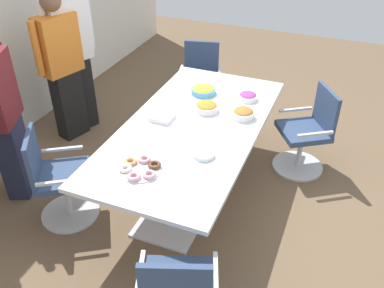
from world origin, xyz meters
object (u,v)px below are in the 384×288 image
object	(u,v)px
snack_bowl_chips_orange	(207,107)
office_chair_2	(307,135)
snack_bowl_candy_mix	(248,96)
plate_stack	(204,155)
conference_table	(192,137)
snack_bowl_pretzels	(243,113)
donut_platter	(140,168)
office_chair_3	(200,84)
person_standing_1	(3,114)
napkin_pile	(163,117)
snack_bowl_chips_yellow	(203,90)
person_standing_3	(72,52)
person_standing_2	(62,66)
office_chair_0	(58,181)

from	to	relation	value
snack_bowl_chips_orange	office_chair_2	bearing A→B (deg)	-62.51
snack_bowl_candy_mix	plate_stack	distance (m)	1.09
conference_table	snack_bowl_pretzels	distance (m)	0.54
snack_bowl_candy_mix	donut_platter	world-z (taller)	snack_bowl_candy_mix
office_chair_3	person_standing_1	xyz separation A→B (m)	(-2.17, 1.07, 0.48)
office_chair_3	snack_bowl_pretzels	size ratio (longest dim) A/B	4.33
office_chair_3	snack_bowl_candy_mix	size ratio (longest dim) A/B	4.74
napkin_pile	snack_bowl_chips_yellow	bearing A→B (deg)	-14.81
napkin_pile	person_standing_3	bearing A→B (deg)	66.37
person_standing_2	conference_table	bearing A→B (deg)	93.06
snack_bowl_chips_yellow	snack_bowl_pretzels	xyz separation A→B (m)	(-0.32, -0.53, 0.01)
snack_bowl_pretzels	napkin_pile	xyz separation A→B (m)	(-0.32, 0.70, -0.02)
office_chair_2	snack_bowl_candy_mix	distance (m)	0.75
snack_bowl_chips_yellow	office_chair_3	bearing A→B (deg)	23.31
person_standing_1	snack_bowl_chips_orange	xyz separation A→B (m)	(0.97, -1.60, -0.09)
snack_bowl_chips_yellow	napkin_pile	distance (m)	0.66
office_chair_3	donut_platter	bearing A→B (deg)	85.58
snack_bowl_pretzels	person_standing_1	bearing A→B (deg)	116.48
snack_bowl_candy_mix	plate_stack	world-z (taller)	snack_bowl_candy_mix
person_standing_2	plate_stack	bearing A→B (deg)	84.33
person_standing_2	snack_bowl_pretzels	size ratio (longest dim) A/B	8.13
office_chair_3	person_standing_3	xyz separation A→B (m)	(-0.88, 1.22, 0.57)
person_standing_1	napkin_pile	size ratio (longest dim) A/B	8.83
office_chair_3	napkin_pile	xyz separation A→B (m)	(-1.50, -0.20, 0.37)
snack_bowl_chips_orange	donut_platter	xyz separation A→B (m)	(-1.08, 0.16, -0.03)
snack_bowl_chips_yellow	donut_platter	distance (m)	1.42
person_standing_3	office_chair_0	bearing A→B (deg)	51.27
office_chair_3	napkin_pile	distance (m)	1.56
office_chair_3	person_standing_1	bearing A→B (deg)	49.97
plate_stack	napkin_pile	bearing A→B (deg)	54.25
conference_table	office_chair_2	distance (m)	1.28
snack_bowl_chips_yellow	person_standing_1	bearing A→B (deg)	132.13
snack_bowl_pretzels	person_standing_3	bearing A→B (deg)	81.80
napkin_pile	snack_bowl_candy_mix	bearing A→B (deg)	-43.21
person_standing_1	person_standing_2	world-z (taller)	person_standing_2
snack_bowl_chips_orange	donut_platter	distance (m)	1.09
person_standing_3	plate_stack	bearing A→B (deg)	86.20
snack_bowl_chips_orange	snack_bowl_pretzels	xyz separation A→B (m)	(0.01, -0.37, 0.00)
snack_bowl_candy_mix	snack_bowl_chips_yellow	bearing A→B (deg)	94.81
donut_platter	napkin_pile	size ratio (longest dim) A/B	1.76
office_chair_2	office_chair_0	bearing A→B (deg)	96.32
office_chair_0	snack_bowl_chips_yellow	xyz separation A→B (m)	(1.45, -0.84, 0.39)
person_standing_1	person_standing_3	bearing A→B (deg)	162.77
snack_bowl_chips_orange	napkin_pile	world-z (taller)	snack_bowl_chips_orange
snack_bowl_pretzels	person_standing_2	bearing A→B (deg)	87.21
donut_platter	napkin_pile	xyz separation A→B (m)	(0.78, 0.17, 0.01)
snack_bowl_chips_yellow	plate_stack	distance (m)	1.13
conference_table	napkin_pile	xyz separation A→B (m)	(0.01, 0.30, 0.15)
person_standing_2	plate_stack	size ratio (longest dim) A/B	9.38
person_standing_1	snack_bowl_candy_mix	distance (m)	2.34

